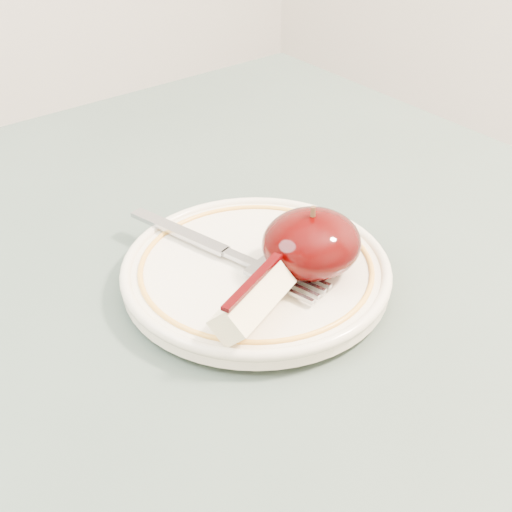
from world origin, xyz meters
TOP-DOWN VIEW (x-y plane):
  - table at (0.00, 0.00)m, footprint 0.90×0.90m
  - plate at (0.07, 0.03)m, footprint 0.21×0.21m
  - apple_half at (0.10, 0.00)m, footprint 0.08×0.07m
  - apple_wedge at (0.03, -0.02)m, footprint 0.08×0.06m
  - fork at (0.06, 0.05)m, footprint 0.07×0.19m

SIDE VIEW (x-z plane):
  - table at x=0.00m, z-range 0.29..1.04m
  - plate at x=0.07m, z-range 0.75..0.77m
  - fork at x=0.06m, z-range 0.77..0.78m
  - apple_wedge at x=0.03m, z-range 0.77..0.80m
  - apple_half at x=0.10m, z-range 0.76..0.82m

